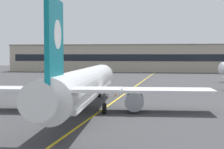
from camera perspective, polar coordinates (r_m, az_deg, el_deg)
The scene contains 5 objects.
ground_plane at distance 30.81m, azimuth -5.27°, elevation -10.16°, with size 400.00×400.00×0.00m, color #3D3D3F.
taxiway_centreline at distance 59.99m, azimuth 1.37°, elevation -3.62°, with size 0.30×180.00×0.01m, color yellow.
airliner_foreground at distance 44.60m, azimuth -4.32°, elevation -1.63°, with size 32.22×41.52×11.65m.
safety_cone_by_nose_gear at distance 61.09m, azimuth 0.55°, elevation -3.26°, with size 0.44×0.44×0.55m.
terminal_building at distance 150.31m, azimuth 7.70°, elevation 2.64°, with size 128.33×12.40×11.56m.
Camera 1 is at (6.95, -29.17, 7.09)m, focal length 56.69 mm.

